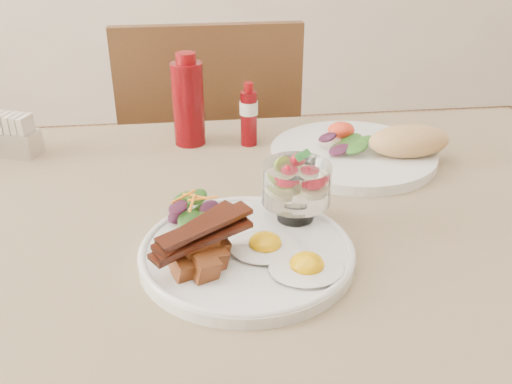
# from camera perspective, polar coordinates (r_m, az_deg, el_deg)

# --- Properties ---
(table) EXTENTS (1.33, 0.88, 0.75)m
(table) POSITION_cam_1_polar(r_m,az_deg,el_deg) (0.87, -2.31, -8.58)
(table) COLOR #54341A
(table) RESTS_ON ground
(chair_far) EXTENTS (0.42, 0.42, 0.93)m
(chair_far) POSITION_cam_1_polar(r_m,az_deg,el_deg) (1.51, -4.56, 1.96)
(chair_far) COLOR #54341A
(chair_far) RESTS_ON ground
(main_plate) EXTENTS (0.28, 0.28, 0.02)m
(main_plate) POSITION_cam_1_polar(r_m,az_deg,el_deg) (0.75, -0.94, -6.16)
(main_plate) COLOR white
(main_plate) RESTS_ON table
(fried_eggs) EXTENTS (0.15, 0.16, 0.03)m
(fried_eggs) POSITION_cam_1_polar(r_m,az_deg,el_deg) (0.72, 2.95, -6.37)
(fried_eggs) COLOR silver
(fried_eggs) RESTS_ON main_plate
(bacon_potato_pile) EXTENTS (0.13, 0.10, 0.06)m
(bacon_potato_pile) POSITION_cam_1_polar(r_m,az_deg,el_deg) (0.70, -5.56, -5.47)
(bacon_potato_pile) COLOR brown
(bacon_potato_pile) RESTS_ON main_plate
(side_salad) EXTENTS (0.08, 0.08, 0.04)m
(side_salad) POSITION_cam_1_polar(r_m,az_deg,el_deg) (0.79, -6.24, -1.97)
(side_salad) COLOR #1A4F15
(side_salad) RESTS_ON main_plate
(fruit_cup) EXTENTS (0.10, 0.10, 0.10)m
(fruit_cup) POSITION_cam_1_polar(r_m,az_deg,el_deg) (0.79, 4.04, 0.82)
(fruit_cup) COLOR white
(fruit_cup) RESTS_ON main_plate
(second_plate) EXTENTS (0.31, 0.30, 0.07)m
(second_plate) POSITION_cam_1_polar(r_m,az_deg,el_deg) (1.04, 10.94, 4.17)
(second_plate) COLOR white
(second_plate) RESTS_ON table
(ketchup_bottle) EXTENTS (0.07, 0.07, 0.17)m
(ketchup_bottle) POSITION_cam_1_polar(r_m,az_deg,el_deg) (1.08, -6.79, 8.90)
(ketchup_bottle) COLOR #5C0509
(ketchup_bottle) RESTS_ON table
(hot_sauce_bottle) EXTENTS (0.04, 0.04, 0.12)m
(hot_sauce_bottle) POSITION_cam_1_polar(r_m,az_deg,el_deg) (1.07, -0.73, 7.70)
(hot_sauce_bottle) COLOR #5C0509
(hot_sauce_bottle) RESTS_ON table
(sugar_caddy) EXTENTS (0.10, 0.07, 0.08)m
(sugar_caddy) POSITION_cam_1_polar(r_m,az_deg,el_deg) (1.12, -22.99, 5.05)
(sugar_caddy) COLOR silver
(sugar_caddy) RESTS_ON table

